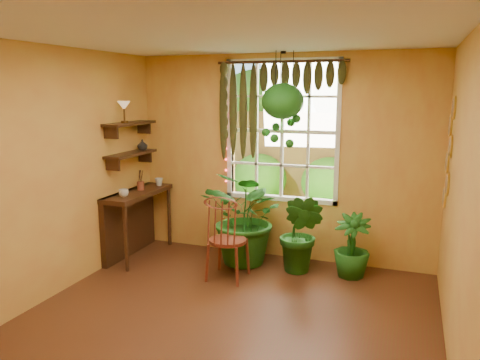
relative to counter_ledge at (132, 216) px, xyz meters
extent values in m
plane|color=#4F2616|center=(1.91, -1.60, -0.55)|extent=(4.50, 4.50, 0.00)
plane|color=white|center=(1.91, -1.60, 2.15)|extent=(4.50, 4.50, 0.00)
plane|color=gold|center=(1.91, 0.65, 0.80)|extent=(4.00, 0.00, 4.00)
plane|color=gold|center=(-0.09, -1.60, 0.80)|extent=(0.00, 4.50, 4.50)
plane|color=gold|center=(3.91, -1.60, 0.80)|extent=(0.00, 4.50, 4.50)
cube|color=white|center=(1.91, 0.68, 1.15)|extent=(1.52, 0.10, 1.86)
cube|color=white|center=(1.91, 0.71, 1.15)|extent=(1.38, 0.01, 1.78)
cylinder|color=#39200F|center=(1.91, 0.57, 2.03)|extent=(1.70, 0.04, 0.04)
cube|color=#39200F|center=(0.11, 0.00, 0.32)|extent=(0.40, 1.20, 0.06)
cube|color=#39200F|center=(-0.05, 0.00, -0.10)|extent=(0.08, 1.18, 0.90)
cylinder|color=#39200F|center=(0.27, -0.55, -0.12)|extent=(0.05, 0.05, 0.86)
cylinder|color=#39200F|center=(0.27, 0.55, -0.12)|extent=(0.05, 0.05, 0.86)
cube|color=#39200F|center=(0.03, 0.00, 0.85)|extent=(0.25, 0.90, 0.04)
cube|color=#39200F|center=(0.03, 0.00, 1.25)|extent=(0.25, 0.90, 0.04)
cube|color=#22601B|center=(1.91, 5.65, -0.57)|extent=(14.00, 10.00, 0.04)
cube|color=olive|center=(1.91, 3.85, 0.35)|extent=(12.00, 0.10, 1.80)
plane|color=#8BC1E8|center=(1.91, 7.45, 1.00)|extent=(12.00, 0.00, 12.00)
cylinder|color=brown|center=(1.53, -0.31, -0.08)|extent=(0.45, 0.45, 0.04)
torus|color=brown|center=(1.53, -0.50, 0.42)|extent=(0.42, 0.04, 0.42)
imported|color=#164A13|center=(1.60, 0.21, 0.07)|extent=(1.41, 1.34, 1.24)
imported|color=#164A13|center=(2.31, 0.16, -0.05)|extent=(0.68, 0.62, 1.01)
imported|color=#164A13|center=(2.91, 0.25, -0.16)|extent=(0.44, 0.44, 0.78)
ellipsoid|color=black|center=(1.98, 0.42, 1.47)|extent=(0.31, 0.31, 0.19)
ellipsoid|color=#164A13|center=(1.98, 0.42, 1.54)|extent=(0.52, 0.52, 0.44)
imported|color=silver|center=(0.13, -0.35, 0.40)|extent=(0.13, 0.13, 0.10)
imported|color=beige|center=(0.19, 0.43, 0.40)|extent=(0.11, 0.11, 0.11)
cylinder|color=brown|center=(0.11, 0.08, 0.41)|extent=(0.10, 0.10, 0.12)
imported|color=#B2AD99|center=(0.04, 0.27, 0.94)|extent=(0.17, 0.17, 0.15)
cylinder|color=#533617|center=(0.05, -0.14, 1.28)|extent=(0.09, 0.09, 0.03)
cylinder|color=#533617|center=(0.05, -0.14, 1.37)|extent=(0.02, 0.02, 0.17)
cone|color=slate|center=(0.05, -0.14, 1.49)|extent=(0.17, 0.17, 0.11)
camera|label=1|loc=(3.51, -5.26, 1.68)|focal=35.00mm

